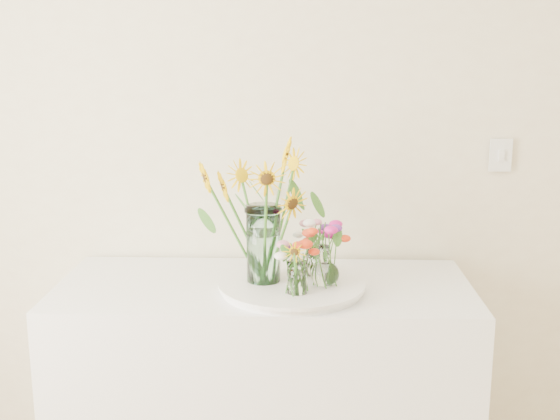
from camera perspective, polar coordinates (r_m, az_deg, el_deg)
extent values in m
cube|color=white|center=(2.57, -1.26, -15.56)|extent=(1.40, 0.60, 0.90)
cylinder|color=white|center=(2.32, 0.96, -6.32)|extent=(0.46, 0.46, 0.02)
cylinder|color=#ACDFD0|center=(2.29, -1.36, -2.79)|extent=(0.11, 0.11, 0.26)
cylinder|color=white|center=(2.20, 1.40, -5.55)|extent=(0.07, 0.07, 0.11)
cylinder|color=white|center=(2.37, 2.93, -4.17)|extent=(0.07, 0.07, 0.11)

